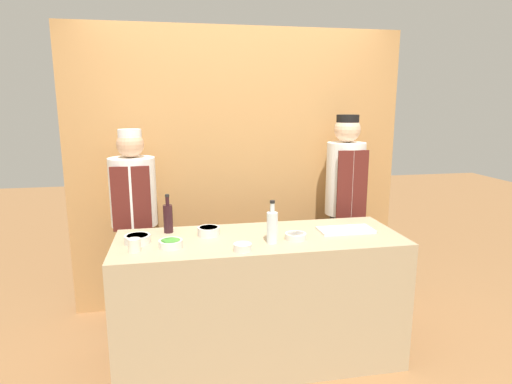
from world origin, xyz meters
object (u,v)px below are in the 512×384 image
object	(u,v)px
sauce_bowl_yellow	(296,236)
chef_left	(135,222)
cup_cream	(134,245)
bottle_clear	(272,226)
chef_right	(344,204)
sauce_bowl_green	(171,243)
sauce_bowl_purple	(138,239)
sauce_bowl_white	(209,231)
cutting_board	(346,230)
bottle_wine	(168,218)
sauce_bowl_brown	(243,247)

from	to	relation	value
sauce_bowl_yellow	chef_left	world-z (taller)	chef_left
cup_cream	chef_left	distance (m)	0.82
bottle_clear	chef_right	bearing A→B (deg)	44.43
sauce_bowl_green	cup_cream	world-z (taller)	cup_cream
sauce_bowl_purple	chef_left	size ratio (longest dim) A/B	0.10
sauce_bowl_white	sauce_bowl_green	distance (m)	0.32
cutting_board	chef_left	distance (m)	1.63
bottle_wine	cup_cream	size ratio (longest dim) A/B	3.26
sauce_bowl_purple	sauce_bowl_white	bearing A→B (deg)	9.96
sauce_bowl_purple	cup_cream	bearing A→B (deg)	-91.71
sauce_bowl_green	cup_cream	distance (m)	0.22
sauce_bowl_yellow	cutting_board	xyz separation A→B (m)	(0.39, 0.10, -0.01)
sauce_bowl_green	bottle_clear	xyz separation A→B (m)	(0.64, -0.03, 0.08)
sauce_bowl_brown	cutting_board	distance (m)	0.82
sauce_bowl_yellow	sauce_bowl_green	bearing A→B (deg)	-179.33
bottle_clear	bottle_wine	bearing A→B (deg)	151.54
sauce_bowl_green	cup_cream	xyz separation A→B (m)	(-0.21, -0.04, 0.02)
sauce_bowl_brown	cutting_board	bearing A→B (deg)	18.62
sauce_bowl_brown	cup_cream	size ratio (longest dim) A/B	1.35
sauce_bowl_brown	sauce_bowl_purple	bearing A→B (deg)	157.41
sauce_bowl_green	bottle_wine	distance (m)	0.33
sauce_bowl_purple	sauce_bowl_brown	size ratio (longest dim) A/B	1.48
cup_cream	bottle_clear	bearing A→B (deg)	0.66
sauce_bowl_brown	bottle_clear	xyz separation A→B (m)	(0.21, 0.11, 0.08)
sauce_bowl_yellow	chef_left	xyz separation A→B (m)	(-1.09, 0.76, -0.06)
sauce_bowl_brown	sauce_bowl_white	size ratio (longest dim) A/B	0.74
sauce_bowl_green	chef_left	bearing A→B (deg)	110.25
sauce_bowl_brown	sauce_bowl_green	xyz separation A→B (m)	(-0.43, 0.15, 0.00)
chef_right	bottle_clear	bearing A→B (deg)	-135.57
sauce_bowl_green	sauce_bowl_white	bearing A→B (deg)	38.45
sauce_bowl_purple	sauce_bowl_green	bearing A→B (deg)	-29.77
chef_right	sauce_bowl_purple	bearing A→B (deg)	-158.75
sauce_bowl_yellow	cup_cream	xyz separation A→B (m)	(-1.02, -0.05, 0.02)
sauce_bowl_brown	chef_right	world-z (taller)	chef_right
sauce_bowl_white	cup_cream	world-z (taller)	cup_cream
chef_left	cutting_board	bearing A→B (deg)	-23.78
sauce_bowl_green	cup_cream	size ratio (longest dim) A/B	1.80
bottle_clear	sauce_bowl_yellow	bearing A→B (deg)	14.29
sauce_bowl_brown	cup_cream	world-z (taller)	cup_cream
chef_left	chef_right	bearing A→B (deg)	-0.00
sauce_bowl_white	cutting_board	bearing A→B (deg)	-5.24
bottle_wine	bottle_clear	world-z (taller)	bottle_clear
cup_cream	chef_left	world-z (taller)	chef_left
sauce_bowl_brown	cutting_board	world-z (taller)	sauce_bowl_brown
sauce_bowl_purple	cutting_board	distance (m)	1.41
sauce_bowl_yellow	cup_cream	size ratio (longest dim) A/B	1.70
sauce_bowl_purple	sauce_bowl_white	world-z (taller)	sauce_bowl_white
sauce_bowl_purple	sauce_bowl_yellow	world-z (taller)	sauce_bowl_purple
cutting_board	sauce_bowl_purple	bearing A→B (deg)	179.75
sauce_bowl_brown	sauce_bowl_yellow	xyz separation A→B (m)	(0.38, 0.16, -0.00)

